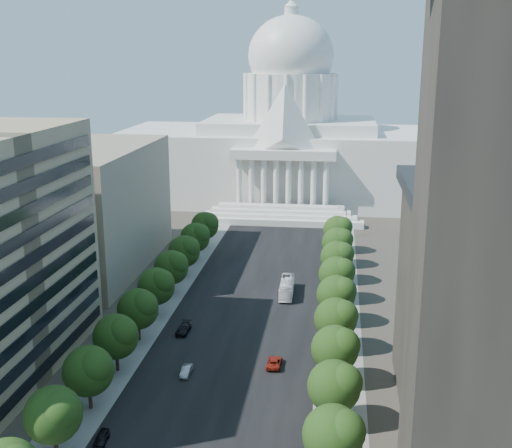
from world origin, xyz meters
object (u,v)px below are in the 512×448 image
at_px(car_red, 274,362).
at_px(car_dark_a, 101,438).
at_px(car_silver, 186,371).
at_px(city_bus, 287,287).
at_px(car_dark_b, 183,329).

bearing_deg(car_red, car_dark_a, 50.62).
xyz_separation_m(car_silver, city_bus, (13.52, 38.72, 0.99)).
xyz_separation_m(car_dark_b, city_bus, (17.88, 22.58, 0.89)).
bearing_deg(car_dark_a, city_bus, 66.01).
height_order(car_dark_a, car_silver, car_silver).
xyz_separation_m(car_dark_a, car_silver, (7.02, 20.21, 0.00)).
height_order(car_dark_a, car_red, car_red).
xyz_separation_m(car_red, car_dark_b, (-18.53, 11.32, 0.05)).
xyz_separation_m(car_dark_a, car_red, (21.18, 25.03, 0.05)).
height_order(car_silver, car_dark_b, car_dark_b).
distance_m(car_silver, car_red, 14.96).
distance_m(car_red, city_bus, 33.92).
height_order(car_red, city_bus, city_bus).
distance_m(car_dark_a, car_dark_b, 36.45).
relative_size(car_red, car_dark_b, 0.98).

